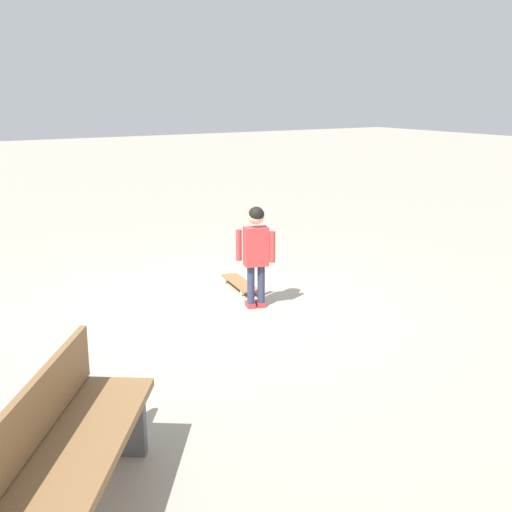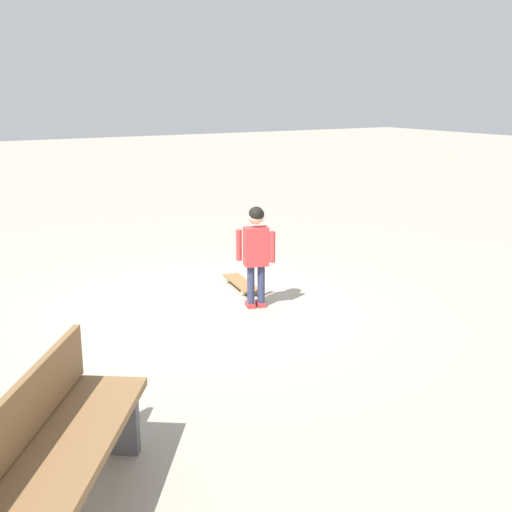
% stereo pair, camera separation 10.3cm
% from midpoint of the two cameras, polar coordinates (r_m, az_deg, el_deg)
% --- Properties ---
extents(ground_plane, '(50.00, 50.00, 0.00)m').
position_cam_midpoint_polar(ground_plane, '(6.74, -4.84, -4.44)').
color(ground_plane, '#9E9384').
extents(child_person, '(0.31, 0.30, 1.06)m').
position_cam_midpoint_polar(child_person, '(6.49, -0.46, 0.91)').
color(child_person, '#2D3351').
rests_on(child_person, ground).
extents(skateboard, '(0.31, 0.77, 0.07)m').
position_cam_midpoint_polar(skateboard, '(7.29, -1.84, -2.42)').
color(skateboard, olive).
rests_on(skateboard, ground).
extents(street_bench, '(1.28, 1.56, 0.80)m').
position_cam_midpoint_polar(street_bench, '(3.49, -17.38, -16.44)').
color(street_bench, brown).
rests_on(street_bench, ground).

